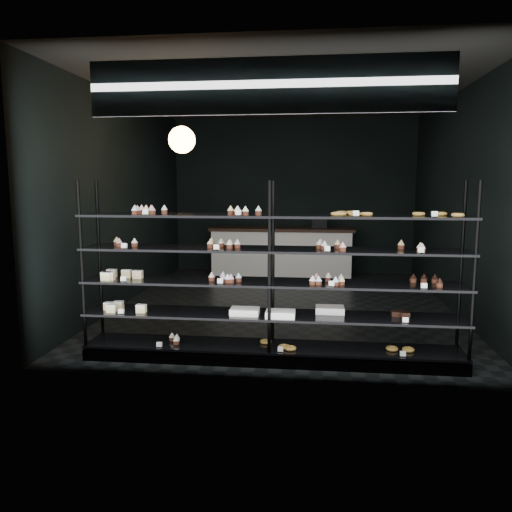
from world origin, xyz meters
name	(u,v)px	position (x,y,z in m)	size (l,w,h in m)	color
room	(285,202)	(0.00, 0.00, 1.60)	(5.01, 6.01, 3.20)	black
display_shelf	(269,303)	(-0.02, -2.45, 0.63)	(4.00, 0.50, 1.91)	black
signage	(267,86)	(0.00, -2.93, 2.75)	(3.30, 0.05, 0.50)	#0B193A
pendant_lamp	(182,140)	(-1.32, -0.96, 2.45)	(0.35, 0.35, 0.91)	black
service_counter	(282,251)	(-0.19, 2.50, 0.50)	(2.90, 0.65, 1.23)	white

